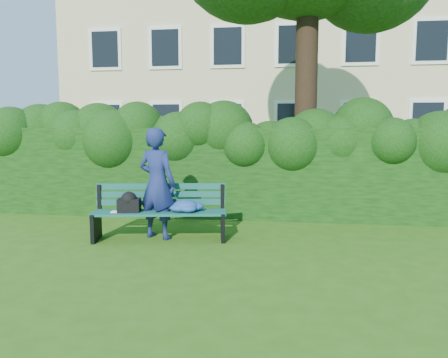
# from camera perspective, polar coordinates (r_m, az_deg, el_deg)

# --- Properties ---
(ground) EXTENTS (80.00, 80.00, 0.00)m
(ground) POSITION_cam_1_polar(r_m,az_deg,el_deg) (6.94, -0.71, -8.41)
(ground) COLOR #2D5912
(ground) RESTS_ON ground
(apartment_building) EXTENTS (16.00, 8.08, 12.00)m
(apartment_building) POSITION_cam_1_polar(r_m,az_deg,el_deg) (21.04, 5.44, 18.30)
(apartment_building) COLOR beige
(apartment_building) RESTS_ON ground
(hedge) EXTENTS (10.00, 1.00, 1.80)m
(hedge) POSITION_cam_1_polar(r_m,az_deg,el_deg) (8.92, 1.45, 0.90)
(hedge) COLOR black
(hedge) RESTS_ON ground
(park_bench) EXTENTS (2.20, 0.90, 0.89)m
(park_bench) POSITION_cam_1_polar(r_m,az_deg,el_deg) (7.15, -8.06, -3.93)
(park_bench) COLOR #0D4238
(park_bench) RESTS_ON ground
(man_reading) EXTENTS (0.77, 0.62, 1.82)m
(man_reading) POSITION_cam_1_polar(r_m,az_deg,el_deg) (7.18, -8.73, -0.57)
(man_reading) COLOR navy
(man_reading) RESTS_ON ground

